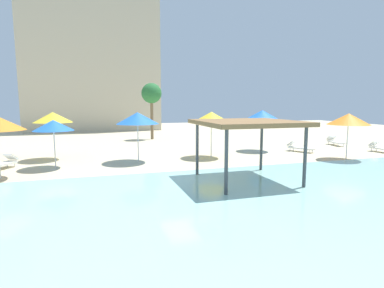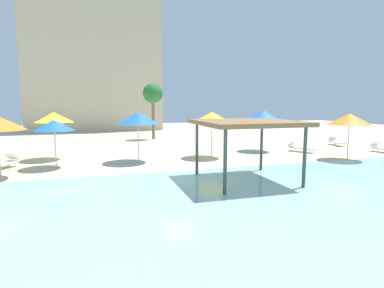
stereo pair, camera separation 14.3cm
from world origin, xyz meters
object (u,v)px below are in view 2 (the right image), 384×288
Objects in this scene: shade_pavilion at (247,125)px; beach_umbrella_orange_3 at (350,119)px; beach_umbrella_blue_7 at (263,115)px; beach_umbrella_blue_6 at (54,125)px; beach_umbrella_blue_0 at (138,118)px; lounge_chair_3 at (3,162)px; palm_tree_1 at (153,94)px; beach_umbrella_yellow_4 at (54,117)px; lounge_chair_1 at (336,141)px; lounge_chair_0 at (383,148)px; beach_umbrella_yellow_5 at (212,117)px; lounge_chair_2 at (300,147)px.

beach_umbrella_orange_3 reaches higher than shade_pavilion.
beach_umbrella_blue_6 is at bearing -171.18° from beach_umbrella_blue_7.
lounge_chair_3 is at bearing 179.68° from beach_umbrella_blue_0.
palm_tree_1 is at bearing 123.28° from beach_umbrella_orange_3.
beach_umbrella_blue_6 reaches higher than lounge_chair_3.
lounge_chair_3 is (-2.25, -2.23, -2.23)m from beach_umbrella_yellow_4.
lounge_chair_1 is at bearing 53.18° from beach_umbrella_orange_3.
lounge_chair_0 is at bearing 19.50° from shade_pavilion.
beach_umbrella_orange_3 is 0.97× the size of beach_umbrella_yellow_4.
beach_umbrella_blue_0 is (-3.90, 6.00, 0.06)m from shade_pavilion.
beach_umbrella_orange_3 is at bearing 110.37° from lounge_chair_3.
beach_umbrella_orange_3 is 1.10× the size of beach_umbrella_blue_6.
beach_umbrella_blue_7 is 7.67m from lounge_chair_1.
beach_umbrella_yellow_4 is 1.48× the size of lounge_chair_3.
beach_umbrella_yellow_5 is at bearing 3.85° from beach_umbrella_blue_6.
beach_umbrella_yellow_5 reaches higher than beach_umbrella_blue_6.
beach_umbrella_blue_0 is 12.54m from beach_umbrella_orange_3.
beach_umbrella_yellow_4 is at bearing 136.33° from shade_pavilion.
beach_umbrella_orange_3 reaches higher than lounge_chair_0.
shade_pavilion is 1.43× the size of beach_umbrella_yellow_4.
shade_pavilion reaches higher than lounge_chair_0.
beach_umbrella_blue_0 is at bearing 123.03° from shade_pavilion.
beach_umbrella_blue_6 is 15.95m from lounge_chair_2.
beach_umbrella_yellow_4 is at bearing 162.51° from beach_umbrella_orange_3.
lounge_chair_2 and lounge_chair_3 have the same top height.
beach_umbrella_yellow_5 is at bearing -99.90° from lounge_chair_0.
beach_umbrella_blue_7 is at bearing 10.39° from beach_umbrella_blue_0.
lounge_chair_0 is 19.26m from palm_tree_1.
beach_umbrella_yellow_5 is 1.48× the size of lounge_chair_3.
beach_umbrella_yellow_5 is at bearing 2.17° from beach_umbrella_blue_0.
lounge_chair_1 is at bearing -177.07° from lounge_chair_0.
beach_umbrella_yellow_4 is 13.84m from beach_umbrella_blue_7.
lounge_chair_0 is at bearing -42.41° from palm_tree_1.
lounge_chair_1 is (20.76, 2.96, -1.92)m from beach_umbrella_blue_6.
beach_umbrella_blue_7 is (-3.10, 4.72, 0.14)m from beach_umbrella_orange_3.
beach_umbrella_blue_0 is at bearing 165.88° from beach_umbrella_orange_3.
beach_umbrella_orange_3 is 16.79m from beach_umbrella_blue_6.
beach_umbrella_blue_7 is at bearing 56.07° from shade_pavilion.
palm_tree_1 reaches higher than lounge_chair_2.
beach_umbrella_yellow_5 reaches higher than lounge_chair_2.
shade_pavilion reaches higher than lounge_chair_2.
beach_umbrella_blue_7 is 16.32m from lounge_chair_3.
beach_umbrella_yellow_4 is 1.45× the size of lounge_chair_1.
palm_tree_1 is (-13.92, 12.71, 3.92)m from lounge_chair_0.
beach_umbrella_yellow_5 is at bearing 120.21° from lounge_chair_3.
beach_umbrella_orange_3 is at bearing -17.49° from beach_umbrella_yellow_4.
palm_tree_1 reaches higher than shade_pavilion.
beach_umbrella_orange_3 is at bearing -23.70° from lounge_chair_1.
beach_umbrella_blue_7 is at bearing -2.54° from beach_umbrella_yellow_4.
lounge_chair_0 is 5.65m from lounge_chair_2.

